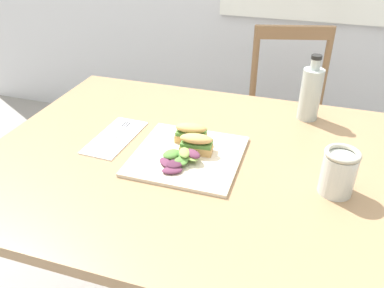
{
  "coord_description": "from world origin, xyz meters",
  "views": [
    {
      "loc": [
        0.2,
        -0.76,
        1.34
      ],
      "look_at": [
        -0.09,
        0.16,
        0.76
      ],
      "focal_mm": 36.86,
      "sensor_mm": 36.0,
      "label": 1
    }
  ],
  "objects_px": {
    "chair_wooden_far": "(289,121)",
    "mason_jar_iced_tea": "(338,174)",
    "bottle_cold_brew": "(310,96)",
    "plate_lunch": "(188,156)",
    "dining_table": "(187,191)",
    "sandwich_half_back": "(191,132)",
    "fork_on_napkin": "(118,133)",
    "sandwich_half_front": "(196,143)"
  },
  "relations": [
    {
      "from": "chair_wooden_far",
      "to": "mason_jar_iced_tea",
      "type": "relative_size",
      "value": 7.42
    },
    {
      "from": "chair_wooden_far",
      "to": "plate_lunch",
      "type": "relative_size",
      "value": 2.98
    },
    {
      "from": "dining_table",
      "to": "sandwich_half_back",
      "type": "relative_size",
      "value": 11.82
    },
    {
      "from": "sandwich_half_front",
      "to": "sandwich_half_back",
      "type": "distance_m",
      "value": 0.06
    },
    {
      "from": "sandwich_half_back",
      "to": "bottle_cold_brew",
      "type": "bearing_deg",
      "value": 41.25
    },
    {
      "from": "dining_table",
      "to": "sandwich_half_front",
      "type": "distance_m",
      "value": 0.17
    },
    {
      "from": "sandwich_half_front",
      "to": "sandwich_half_back",
      "type": "xyz_separation_m",
      "value": [
        -0.03,
        0.05,
        0.0
      ]
    },
    {
      "from": "chair_wooden_far",
      "to": "bottle_cold_brew",
      "type": "distance_m",
      "value": 0.65
    },
    {
      "from": "fork_on_napkin",
      "to": "bottle_cold_brew",
      "type": "relative_size",
      "value": 0.86
    },
    {
      "from": "plate_lunch",
      "to": "fork_on_napkin",
      "type": "height_order",
      "value": "plate_lunch"
    },
    {
      "from": "plate_lunch",
      "to": "sandwich_half_back",
      "type": "distance_m",
      "value": 0.08
    },
    {
      "from": "dining_table",
      "to": "chair_wooden_far",
      "type": "xyz_separation_m",
      "value": [
        0.23,
        0.86,
        -0.16
      ]
    },
    {
      "from": "mason_jar_iced_tea",
      "to": "bottle_cold_brew",
      "type": "bearing_deg",
      "value": 103.5
    },
    {
      "from": "dining_table",
      "to": "sandwich_half_back",
      "type": "xyz_separation_m",
      "value": [
        -0.01,
        0.06,
        0.17
      ]
    },
    {
      "from": "sandwich_half_back",
      "to": "mason_jar_iced_tea",
      "type": "distance_m",
      "value": 0.42
    },
    {
      "from": "dining_table",
      "to": "mason_jar_iced_tea",
      "type": "relative_size",
      "value": 9.64
    },
    {
      "from": "bottle_cold_brew",
      "to": "chair_wooden_far",
      "type": "bearing_deg",
      "value": 98.27
    },
    {
      "from": "plate_lunch",
      "to": "bottle_cold_brew",
      "type": "bearing_deg",
      "value": 49.11
    },
    {
      "from": "chair_wooden_far",
      "to": "sandwich_half_back",
      "type": "bearing_deg",
      "value": -106.5
    },
    {
      "from": "dining_table",
      "to": "mason_jar_iced_tea",
      "type": "xyz_separation_m",
      "value": [
        0.4,
        -0.05,
        0.18
      ]
    },
    {
      "from": "sandwich_half_back",
      "to": "mason_jar_iced_tea",
      "type": "bearing_deg",
      "value": -14.9
    },
    {
      "from": "sandwich_half_front",
      "to": "fork_on_napkin",
      "type": "height_order",
      "value": "sandwich_half_front"
    },
    {
      "from": "chair_wooden_far",
      "to": "sandwich_half_back",
      "type": "distance_m",
      "value": 0.9
    },
    {
      "from": "sandwich_half_front",
      "to": "sandwich_half_back",
      "type": "height_order",
      "value": "same"
    },
    {
      "from": "bottle_cold_brew",
      "to": "dining_table",
      "type": "bearing_deg",
      "value": -132.58
    },
    {
      "from": "dining_table",
      "to": "bottle_cold_brew",
      "type": "height_order",
      "value": "bottle_cold_brew"
    },
    {
      "from": "sandwich_half_front",
      "to": "dining_table",
      "type": "bearing_deg",
      "value": -167.21
    },
    {
      "from": "dining_table",
      "to": "plate_lunch",
      "type": "relative_size",
      "value": 3.87
    },
    {
      "from": "sandwich_half_front",
      "to": "bottle_cold_brew",
      "type": "height_order",
      "value": "bottle_cold_brew"
    },
    {
      "from": "chair_wooden_far",
      "to": "sandwich_half_front",
      "type": "relative_size",
      "value": 9.11
    },
    {
      "from": "sandwich_half_back",
      "to": "mason_jar_iced_tea",
      "type": "height_order",
      "value": "mason_jar_iced_tea"
    },
    {
      "from": "bottle_cold_brew",
      "to": "mason_jar_iced_tea",
      "type": "xyz_separation_m",
      "value": [
        0.09,
        -0.38,
        -0.03
      ]
    },
    {
      "from": "dining_table",
      "to": "chair_wooden_far",
      "type": "bearing_deg",
      "value": 74.97
    },
    {
      "from": "fork_on_napkin",
      "to": "bottle_cold_brew",
      "type": "distance_m",
      "value": 0.62
    },
    {
      "from": "sandwich_half_front",
      "to": "bottle_cold_brew",
      "type": "relative_size",
      "value": 0.45
    },
    {
      "from": "sandwich_half_front",
      "to": "chair_wooden_far",
      "type": "bearing_deg",
      "value": 76.56
    },
    {
      "from": "dining_table",
      "to": "plate_lunch",
      "type": "xyz_separation_m",
      "value": [
        0.01,
        -0.01,
        0.14
      ]
    },
    {
      "from": "sandwich_half_back",
      "to": "mason_jar_iced_tea",
      "type": "relative_size",
      "value": 0.82
    },
    {
      "from": "fork_on_napkin",
      "to": "sandwich_half_front",
      "type": "bearing_deg",
      "value": -7.35
    },
    {
      "from": "sandwich_half_front",
      "to": "fork_on_napkin",
      "type": "relative_size",
      "value": 0.52
    },
    {
      "from": "plate_lunch",
      "to": "mason_jar_iced_tea",
      "type": "xyz_separation_m",
      "value": [
        0.39,
        -0.04,
        0.05
      ]
    },
    {
      "from": "chair_wooden_far",
      "to": "plate_lunch",
      "type": "xyz_separation_m",
      "value": [
        -0.22,
        -0.87,
        0.3
      ]
    }
  ]
}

